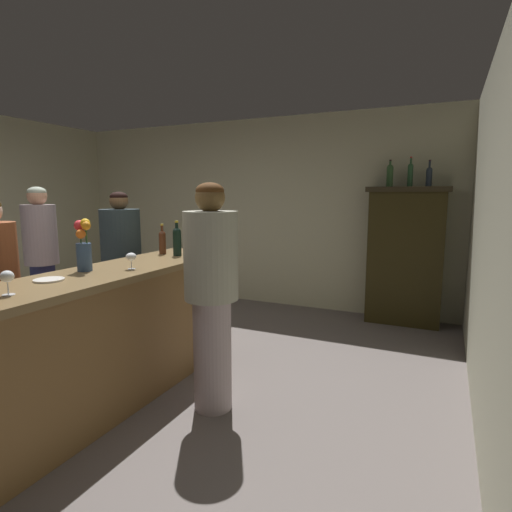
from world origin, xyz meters
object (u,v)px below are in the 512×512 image
(flower_arrangement, at_px, (84,246))
(patron_in_grey, at_px, (122,264))
(wine_glass_front, at_px, (131,257))
(display_bottle_left, at_px, (390,174))
(wine_bottle_syrah, at_px, (177,240))
(wine_bottle_riesling, at_px, (162,241))
(bartender, at_px, (211,289))
(wine_glass_mid, at_px, (7,277))
(display_bottle_center, at_px, (429,176))
(wine_bottle_malbec, at_px, (192,241))
(bar_counter, at_px, (114,334))
(display_bottle_midleft, at_px, (410,174))
(cheese_plate, at_px, (49,280))
(display_cabinet, at_px, (405,253))
(patron_tall, at_px, (42,258))

(flower_arrangement, distance_m, patron_in_grey, 1.25)
(wine_glass_front, bearing_deg, display_bottle_left, 62.67)
(wine_bottle_syrah, xyz_separation_m, wine_bottle_riesling, (-0.19, 0.03, -0.02))
(display_bottle_left, relative_size, bartender, 0.19)
(patron_in_grey, xyz_separation_m, bartender, (1.50, -0.73, 0.04))
(wine_glass_mid, height_order, bartender, bartender)
(display_bottle_left, distance_m, display_bottle_center, 0.43)
(wine_bottle_riesling, relative_size, wine_glass_front, 2.26)
(display_bottle_center, bearing_deg, wine_glass_front, -123.79)
(patron_in_grey, bearing_deg, display_bottle_left, 99.69)
(wine_bottle_riesling, distance_m, wine_bottle_malbec, 0.27)
(wine_bottle_riesling, bearing_deg, bartender, -35.04)
(bar_counter, height_order, display_bottle_midleft, display_bottle_midleft)
(wine_bottle_syrah, distance_m, wine_glass_front, 0.72)
(wine_bottle_riesling, bearing_deg, display_bottle_center, 43.66)
(wine_bottle_riesling, xyz_separation_m, cheese_plate, (0.09, -1.29, -0.12))
(display_bottle_left, bearing_deg, bartender, -107.17)
(wine_bottle_syrah, bearing_deg, flower_arrangement, -100.09)
(bartender, bearing_deg, wine_glass_front, 25.30)
(bar_counter, relative_size, display_bottle_center, 8.25)
(cheese_plate, bearing_deg, display_bottle_center, 58.24)
(display_cabinet, bearing_deg, patron_in_grey, -142.13)
(wine_glass_front, xyz_separation_m, display_bottle_midleft, (1.68, 2.82, 0.70))
(display_cabinet, xyz_separation_m, wine_glass_front, (-1.68, -2.82, 0.24))
(wine_bottle_syrah, height_order, bartender, bartender)
(patron_tall, distance_m, bartender, 2.34)
(wine_bottle_syrah, xyz_separation_m, cheese_plate, (-0.10, -1.26, -0.14))
(flower_arrangement, xyz_separation_m, display_bottle_left, (1.72, 3.02, 0.60))
(wine_bottle_riesling, distance_m, wine_glass_mid, 1.67)
(display_cabinet, xyz_separation_m, display_bottle_center, (0.21, -0.00, 0.91))
(flower_arrangement, bearing_deg, bar_counter, 43.66)
(wine_glass_front, height_order, flower_arrangement, flower_arrangement)
(flower_arrangement, bearing_deg, wine_bottle_malbec, 77.97)
(wine_glass_front, xyz_separation_m, wine_glass_mid, (-0.07, -0.91, 0.01))
(wine_bottle_malbec, distance_m, display_bottle_midleft, 2.70)
(display_cabinet, xyz_separation_m, cheese_plate, (-1.87, -3.37, 0.15))
(wine_bottle_syrah, height_order, patron_in_grey, patron_in_grey)
(wine_bottle_malbec, xyz_separation_m, flower_arrangement, (-0.22, -1.05, 0.06))
(wine_bottle_syrah, height_order, wine_bottle_riesling, wine_bottle_syrah)
(flower_arrangement, xyz_separation_m, patron_tall, (-1.42, 0.74, -0.29))
(wine_glass_mid, xyz_separation_m, display_bottle_left, (1.52, 3.73, 0.68))
(wine_bottle_syrah, bearing_deg, cheese_plate, -94.54)
(display_bottle_center, bearing_deg, wine_bottle_riesling, -136.34)
(wine_bottle_malbec, xyz_separation_m, display_bottle_left, (1.49, 1.97, 0.66))
(flower_arrangement, distance_m, bartender, 0.98)
(wine_bottle_riesling, bearing_deg, patron_in_grey, 171.26)
(wine_glass_mid, bearing_deg, display_bottle_center, 62.35)
(bar_counter, bearing_deg, display_bottle_left, 61.22)
(wine_bottle_riesling, height_order, wine_glass_front, wine_bottle_riesling)
(cheese_plate, height_order, patron_tall, patron_tall)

